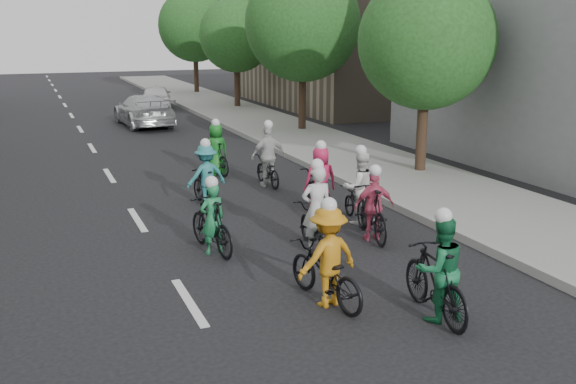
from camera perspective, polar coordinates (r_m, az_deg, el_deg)
ground at (r=10.69m, az=-8.79°, el=-9.64°), size 120.00×120.00×0.00m
sidewalk_right at (r=22.43m, az=5.11°, el=3.37°), size 4.00×80.00×0.15m
curb_right at (r=21.61m, az=0.50°, el=3.05°), size 0.18×80.00×0.18m
bldg_se at (r=38.15m, az=6.32°, el=13.76°), size 10.00×14.00×8.00m
tree_r_0 at (r=19.52m, az=12.22°, el=12.98°), size 4.00×4.00×5.97m
tree_r_1 at (r=27.43m, az=1.31°, el=14.74°), size 4.80×4.80×6.93m
tree_r_2 at (r=35.86m, az=-4.63°, el=13.71°), size 4.00×4.00×5.97m
tree_r_3 at (r=44.51m, az=-8.31°, el=14.43°), size 4.80×4.80×6.93m
cyclist_0 at (r=12.80m, az=2.43°, el=-2.55°), size 0.74×1.75×1.87m
cyclist_1 at (r=10.03m, az=13.14°, el=-7.31°), size 0.85×1.94×1.77m
cyclist_2 at (r=10.29m, az=3.42°, el=-6.52°), size 1.15×1.98×1.79m
cyclist_3 at (r=13.52m, az=7.50°, el=-1.63°), size 0.91×1.94×1.62m
cyclist_4 at (r=15.48m, az=2.80°, el=0.46°), size 0.88×1.93×1.76m
cyclist_5 at (r=12.72m, az=-6.80°, el=-2.80°), size 0.81×1.88×1.57m
cyclist_6 at (r=14.63m, az=6.31°, el=-0.24°), size 0.87×1.56×1.81m
cyclist_7 at (r=16.07m, az=-7.30°, el=1.08°), size 1.08×1.59×1.71m
cyclist_8 at (r=18.02m, az=-1.80°, el=2.59°), size 1.02×1.63×1.87m
cyclist_9 at (r=19.57m, az=-6.42°, el=3.39°), size 0.84×1.73×1.71m
follow_car_lead at (r=30.15m, az=-12.70°, el=7.11°), size 2.29×5.04×1.43m
follow_car_trail at (r=36.41m, az=-11.65°, el=8.30°), size 2.38×4.24×1.36m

